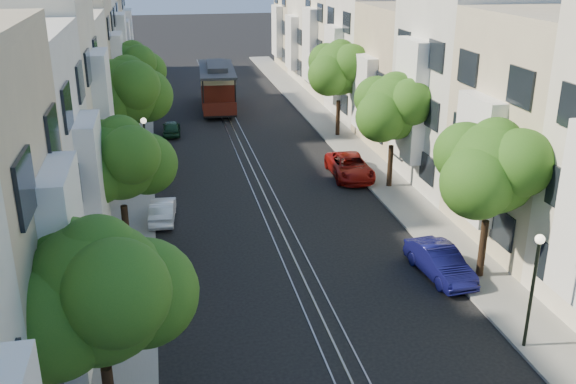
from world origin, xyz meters
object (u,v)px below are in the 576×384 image
tree_e_c (395,109)px  parked_car_w_far (171,128)px  tree_w_b (121,162)px  tree_w_c (128,93)px  tree_e_b (493,170)px  lamp_west (145,143)px  tree_w_a (100,296)px  tree_w_d (133,68)px  cable_car (217,84)px  parked_car_e_mid (440,262)px  parked_car_w_mid (163,210)px  parked_car_e_far (350,166)px  lamp_east (535,275)px  tree_e_d (340,70)px

tree_e_c → parked_car_w_far: tree_e_c is taller
tree_w_b → tree_w_c: (0.00, 11.00, 0.67)m
tree_e_b → lamp_west: (-13.56, 13.02, -1.89)m
tree_w_a → tree_w_c: tree_w_c is taller
tree_w_d → tree_w_a: bearing=-90.0°
tree_w_c → lamp_west: size_ratio=1.71×
tree_w_a → cable_car: bearing=80.4°
tree_w_a → tree_w_c: bearing=90.0°
tree_w_c → tree_e_b: bearing=-48.0°
tree_e_b → tree_w_b: (-14.40, 5.00, -0.34)m
tree_w_c → lamp_west: tree_w_c is taller
tree_e_c → parked_car_e_mid: size_ratio=1.64×
tree_w_b → cable_car: size_ratio=0.67×
lamp_west → parked_car_w_mid: size_ratio=1.23×
parked_car_e_mid → parked_car_e_far: 12.75m
tree_e_b → tree_e_c: bearing=90.0°
lamp_east → parked_car_w_mid: 18.28m
tree_w_b → tree_w_d: 22.00m
tree_e_d → parked_car_e_mid: tree_e_d is taller
cable_car → tree_w_d: bearing=-137.5°
tree_e_d → parked_car_e_far: (-1.76, -8.78, -4.20)m
tree_w_d → parked_car_e_far: 19.11m
parked_car_e_mid → tree_w_d: bearing=109.7°
tree_e_d → tree_w_d: 15.25m
tree_w_b → lamp_east: tree_w_b is taller
cable_car → tree_e_c: bearing=-66.7°
parked_car_w_mid → parked_car_w_far: 16.09m
parked_car_w_mid → parked_car_e_mid: bearing=148.3°
tree_e_d → cable_car: size_ratio=0.73×
tree_w_a → parked_car_w_mid: bearing=84.4°
tree_w_b → parked_car_e_far: bearing=33.0°
tree_e_b → tree_e_d: 22.00m
parked_car_e_mid → tree_e_b: bearing=-21.7°
parked_car_w_mid → tree_w_d: bearing=-80.5°
tree_w_a → cable_car: tree_w_a is taller
cable_car → parked_car_w_mid: bearing=-98.8°
tree_e_d → lamp_west: size_ratio=1.65×
tree_e_b → parked_car_w_far: bearing=115.7°
tree_e_c → tree_w_b: bearing=-157.4°
tree_w_b → parked_car_w_mid: bearing=67.5°
tree_w_b → tree_w_c: 11.02m
tree_e_b → tree_e_c: 11.00m
tree_w_c → tree_e_d: bearing=22.6°
parked_car_e_far → tree_w_b: bearing=-145.0°
tree_w_d → tree_w_c: bearing=-90.0°
tree_w_b → tree_w_c: size_ratio=0.88×
tree_e_b → tree_w_c: bearing=132.0°
tree_w_b → parked_car_w_far: 20.30m
parked_car_w_far → tree_w_a: bearing=87.9°
tree_w_a → parked_car_e_mid: bearing=30.4°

